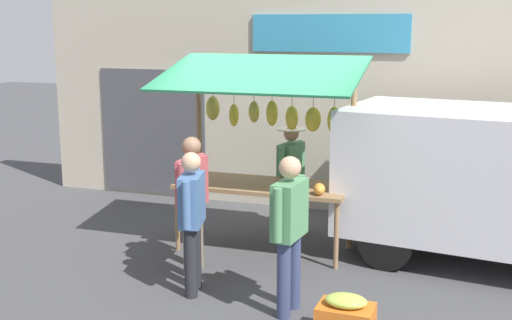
% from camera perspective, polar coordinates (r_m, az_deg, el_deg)
% --- Properties ---
extents(ground_plane, '(40.00, 40.00, 0.00)m').
position_cam_1_polar(ground_plane, '(8.72, 0.64, -7.69)').
color(ground_plane, '#424244').
extents(street_backdrop, '(9.00, 0.30, 3.40)m').
position_cam_1_polar(street_backdrop, '(10.42, 4.15, 5.07)').
color(street_backdrop, '#B2A893').
rests_on(street_backdrop, ground).
extents(market_stall, '(2.50, 1.46, 2.50)m').
position_cam_1_polar(market_stall, '(8.39, 0.90, 2.48)').
color(market_stall, olive).
rests_on(market_stall, ground).
extents(vendor_with_sunhat, '(0.39, 0.66, 1.52)m').
position_cam_1_polar(vendor_with_sunhat, '(9.13, 3.01, -1.04)').
color(vendor_with_sunhat, '#232328').
rests_on(vendor_with_sunhat, ground).
extents(shopper_in_grey_tee, '(0.32, 0.66, 1.56)m').
position_cam_1_polar(shopper_in_grey_tee, '(7.14, -5.53, -4.61)').
color(shopper_in_grey_tee, '#232328').
rests_on(shopper_in_grey_tee, ground).
extents(shopper_with_ponytail, '(0.27, 0.69, 1.63)m').
position_cam_1_polar(shopper_with_ponytail, '(6.60, 2.90, -5.54)').
color(shopper_with_ponytail, navy).
rests_on(shopper_with_ponytail, ground).
extents(shopper_with_shopping_bag, '(0.24, 0.70, 1.63)m').
position_cam_1_polar(shopper_with_shopping_bag, '(7.72, -5.49, -3.03)').
color(shopper_with_shopping_bag, '#726656').
rests_on(shopper_with_shopping_bag, ground).
extents(produce_crate_near, '(0.53, 0.39, 0.43)m').
position_cam_1_polar(produce_crate_near, '(6.39, 7.72, -13.36)').
color(produce_crate_near, '#D1661E').
rests_on(produce_crate_near, ground).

